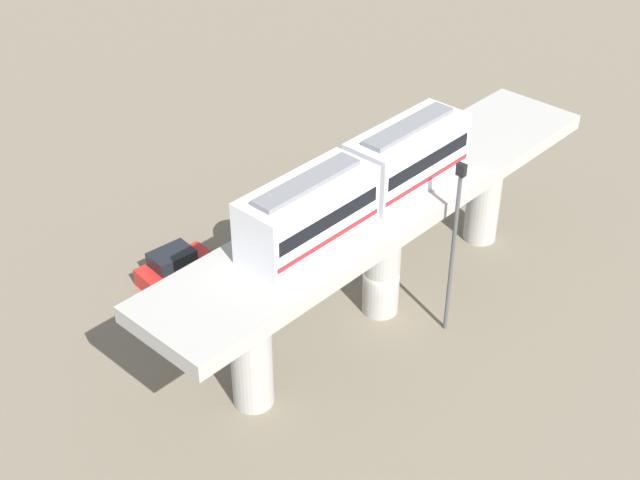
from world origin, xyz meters
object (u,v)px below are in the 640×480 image
tree_near_viaduct (260,217)px  signal_post (454,242)px  parked_car_red (174,266)px  train (360,183)px  parked_car_blue (336,233)px

tree_near_viaduct → signal_post: bearing=-165.7°
parked_car_red → tree_near_viaduct: tree_near_viaduct is taller
train → parked_car_blue: (5.75, -4.85, -7.82)m
train → signal_post: (-3.40, -3.04, -3.23)m
train → tree_near_viaduct: size_ratio=2.94×
train → tree_near_viaduct: train is taller
signal_post → train: bearing=41.8°
parked_car_blue → tree_near_viaduct: tree_near_viaduct is taller
parked_car_blue → tree_near_viaduct: (1.49, 4.53, 2.61)m
parked_car_blue → parked_car_red: same height
parked_car_blue → train: bearing=150.0°
tree_near_viaduct → parked_car_red: bearing=54.6°
parked_car_red → signal_post: bearing=-147.9°
parked_car_red → train: bearing=-154.5°
tree_near_viaduct → train: bearing=177.4°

